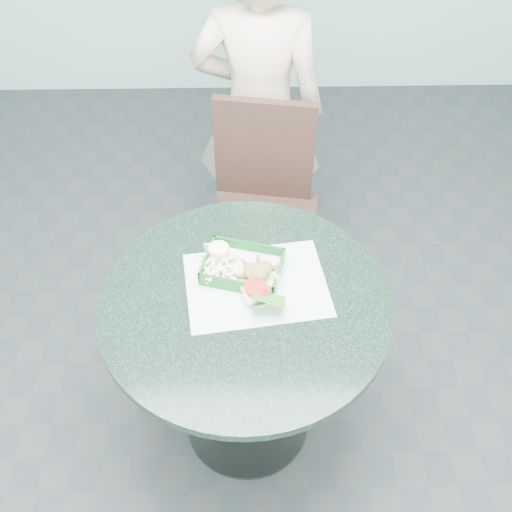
{
  "coord_description": "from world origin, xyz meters",
  "views": [
    {
      "loc": [
        0.01,
        -1.16,
        2.19
      ],
      "look_at": [
        0.04,
        0.1,
        0.86
      ],
      "focal_mm": 42.0,
      "sensor_mm": 36.0,
      "label": 1
    }
  ],
  "objects_px": {
    "cafe_table": "(246,336)",
    "sauce_ramekin": "(216,260)",
    "food_basket": "(243,273)",
    "crab_sandwich": "(261,275)",
    "dining_chair": "(265,197)",
    "diner_person": "(259,110)"
  },
  "relations": [
    {
      "from": "cafe_table",
      "to": "sauce_ramekin",
      "type": "bearing_deg",
      "value": 123.92
    },
    {
      "from": "dining_chair",
      "to": "food_basket",
      "type": "distance_m",
      "value": 0.68
    },
    {
      "from": "dining_chair",
      "to": "sauce_ramekin",
      "type": "height_order",
      "value": "dining_chair"
    },
    {
      "from": "food_basket",
      "to": "crab_sandwich",
      "type": "bearing_deg",
      "value": -34.36
    },
    {
      "from": "sauce_ramekin",
      "to": "cafe_table",
      "type": "bearing_deg",
      "value": -56.08
    },
    {
      "from": "diner_person",
      "to": "crab_sandwich",
      "type": "relative_size",
      "value": 12.17
    },
    {
      "from": "cafe_table",
      "to": "food_basket",
      "type": "xyz_separation_m",
      "value": [
        -0.01,
        0.11,
        0.19
      ]
    },
    {
      "from": "dining_chair",
      "to": "sauce_ramekin",
      "type": "relative_size",
      "value": 14.02
    },
    {
      "from": "food_basket",
      "to": "crab_sandwich",
      "type": "relative_size",
      "value": 1.86
    },
    {
      "from": "dining_chair",
      "to": "crab_sandwich",
      "type": "bearing_deg",
      "value": -83.29
    },
    {
      "from": "cafe_table",
      "to": "diner_person",
      "type": "bearing_deg",
      "value": 86.34
    },
    {
      "from": "dining_chair",
      "to": "diner_person",
      "type": "xyz_separation_m",
      "value": [
        -0.02,
        0.27,
        0.25
      ]
    },
    {
      "from": "cafe_table",
      "to": "sauce_ramekin",
      "type": "relative_size",
      "value": 13.6
    },
    {
      "from": "cafe_table",
      "to": "dining_chair",
      "type": "distance_m",
      "value": 0.75
    },
    {
      "from": "food_basket",
      "to": "diner_person",
      "type": "bearing_deg",
      "value": 85.53
    },
    {
      "from": "cafe_table",
      "to": "crab_sandwich",
      "type": "xyz_separation_m",
      "value": [
        0.05,
        0.07,
        0.22
      ]
    },
    {
      "from": "cafe_table",
      "to": "diner_person",
      "type": "relative_size",
      "value": 0.58
    },
    {
      "from": "cafe_table",
      "to": "diner_person",
      "type": "height_order",
      "value": "diner_person"
    },
    {
      "from": "diner_person",
      "to": "sauce_ramekin",
      "type": "bearing_deg",
      "value": 86.54
    },
    {
      "from": "food_basket",
      "to": "crab_sandwich",
      "type": "xyz_separation_m",
      "value": [
        0.06,
        -0.04,
        0.03
      ]
    },
    {
      "from": "cafe_table",
      "to": "sauce_ramekin",
      "type": "height_order",
      "value": "sauce_ramekin"
    },
    {
      "from": "cafe_table",
      "to": "sauce_ramekin",
      "type": "distance_m",
      "value": 0.28
    }
  ]
}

